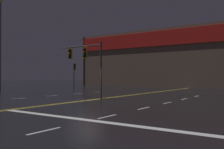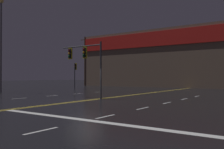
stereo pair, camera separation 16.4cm
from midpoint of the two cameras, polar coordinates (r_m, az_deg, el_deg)
name	(u,v)px [view 1 (the left image)]	position (r m, az deg, el deg)	size (l,w,h in m)	color
ground_plane	(87,100)	(19.11, -6.09, -5.92)	(200.00, 200.00, 0.00)	black
road_markings	(87,103)	(17.26, -6.01, -6.48)	(17.07, 60.00, 0.01)	gold
traffic_signal_median	(84,57)	(21.14, -6.72, 4.11)	(4.26, 0.36, 4.63)	#38383D
traffic_signal_corner_northwest	(74,70)	(37.14, -8.73, 1.03)	(0.42, 0.36, 3.83)	#38383D
streetlight_near_right	(0,33)	(31.40, -24.33, 8.58)	(0.56, 0.56, 10.77)	#59595E
building_backdrop	(196,58)	(46.08, 18.64, 3.53)	(43.37, 10.23, 10.08)	brown
utility_pole_row	(196,54)	(40.95, 18.63, 4.55)	(46.82, 0.26, 10.74)	#4C3828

